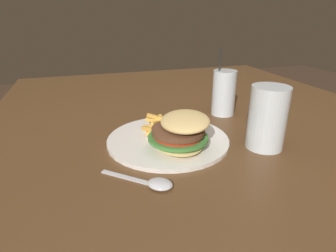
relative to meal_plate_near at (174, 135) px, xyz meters
name	(u,v)px	position (x,y,z in m)	size (l,w,h in m)	color
dining_table	(207,156)	(-0.09, 0.14, -0.12)	(1.65, 1.26, 0.72)	brown
meal_plate_near	(174,135)	(0.00, 0.00, 0.00)	(0.31, 0.31, 0.10)	white
beer_glass	(267,118)	(0.07, 0.21, 0.04)	(0.09, 0.09, 0.15)	silver
juice_glass	(224,94)	(-0.17, 0.22, 0.04)	(0.07, 0.07, 0.21)	silver
spoon	(156,183)	(0.15, -0.09, -0.02)	(0.12, 0.13, 0.01)	silver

